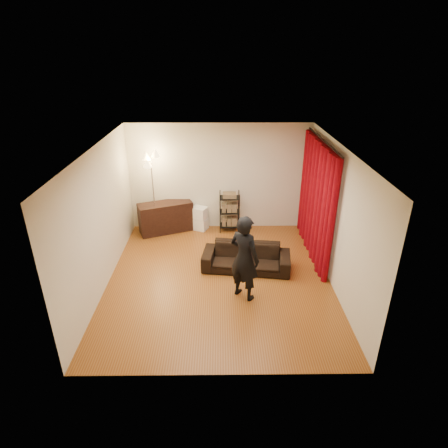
{
  "coord_description": "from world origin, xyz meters",
  "views": [
    {
      "loc": [
        0.03,
        -6.47,
        4.31
      ],
      "look_at": [
        0.1,
        0.3,
        1.1
      ],
      "focal_mm": 30.0,
      "sensor_mm": 36.0,
      "label": 1
    }
  ],
  "objects_px": {
    "person": "(244,258)",
    "media_cabinet": "(166,217)",
    "storage_boxes": "(200,218)",
    "wire_shelf": "(229,212)",
    "floor_lamp": "(154,195)",
    "sofa": "(246,258)"
  },
  "relations": [
    {
      "from": "media_cabinet",
      "to": "person",
      "type": "bearing_deg",
      "value": -78.86
    },
    {
      "from": "floor_lamp",
      "to": "sofa",
      "type": "bearing_deg",
      "value": -37.96
    },
    {
      "from": "media_cabinet",
      "to": "sofa",
      "type": "bearing_deg",
      "value": -65.36
    },
    {
      "from": "storage_boxes",
      "to": "floor_lamp",
      "type": "xyz_separation_m",
      "value": [
        -1.09,
        -0.23,
        0.74
      ]
    },
    {
      "from": "sofa",
      "to": "person",
      "type": "height_order",
      "value": "person"
    },
    {
      "from": "person",
      "to": "media_cabinet",
      "type": "relative_size",
      "value": 1.25
    },
    {
      "from": "person",
      "to": "wire_shelf",
      "type": "xyz_separation_m",
      "value": [
        -0.2,
        2.83,
        -0.31
      ]
    },
    {
      "from": "storage_boxes",
      "to": "floor_lamp",
      "type": "bearing_deg",
      "value": -168.05
    },
    {
      "from": "sofa",
      "to": "wire_shelf",
      "type": "relative_size",
      "value": 1.75
    },
    {
      "from": "floor_lamp",
      "to": "media_cabinet",
      "type": "bearing_deg",
      "value": 32.11
    },
    {
      "from": "person",
      "to": "floor_lamp",
      "type": "distance_m",
      "value": 3.38
    },
    {
      "from": "media_cabinet",
      "to": "storage_boxes",
      "type": "relative_size",
      "value": 2.14
    },
    {
      "from": "sofa",
      "to": "person",
      "type": "bearing_deg",
      "value": -88.72
    },
    {
      "from": "person",
      "to": "wire_shelf",
      "type": "relative_size",
      "value": 1.59
    },
    {
      "from": "sofa",
      "to": "media_cabinet",
      "type": "height_order",
      "value": "media_cabinet"
    },
    {
      "from": "person",
      "to": "floor_lamp",
      "type": "bearing_deg",
      "value": -13.78
    },
    {
      "from": "media_cabinet",
      "to": "storage_boxes",
      "type": "bearing_deg",
      "value": -16.2
    },
    {
      "from": "storage_boxes",
      "to": "wire_shelf",
      "type": "distance_m",
      "value": 0.8
    },
    {
      "from": "floor_lamp",
      "to": "person",
      "type": "bearing_deg",
      "value": -52.33
    },
    {
      "from": "floor_lamp",
      "to": "storage_boxes",
      "type": "bearing_deg",
      "value": 11.95
    },
    {
      "from": "sofa",
      "to": "media_cabinet",
      "type": "relative_size",
      "value": 1.38
    },
    {
      "from": "wire_shelf",
      "to": "floor_lamp",
      "type": "relative_size",
      "value": 0.5
    }
  ]
}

